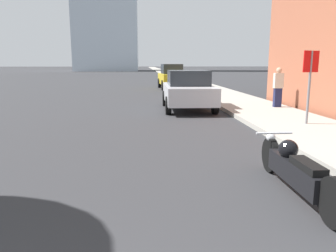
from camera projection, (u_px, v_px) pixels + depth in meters
The scene contains 6 objects.
sidewalk at pixel (180, 78), 39.99m from camera, with size 2.79×240.00×0.15m.
motorcycle at pixel (295, 169), 4.76m from camera, with size 0.62×2.60×0.74m.
parked_car_silver at pixel (188, 90), 13.38m from camera, with size 2.02×4.14×1.60m.
parked_car_yellow at pixel (172, 77), 24.30m from camera, with size 1.91×4.33×1.83m.
stop_sign at pixel (310, 74), 9.29m from camera, with size 0.57×0.26×2.08m.
pedestrian at pixel (278, 87), 13.07m from camera, with size 0.36×0.22×1.57m.
Camera 1 is at (1.38, -0.14, 1.88)m, focal length 35.00 mm.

